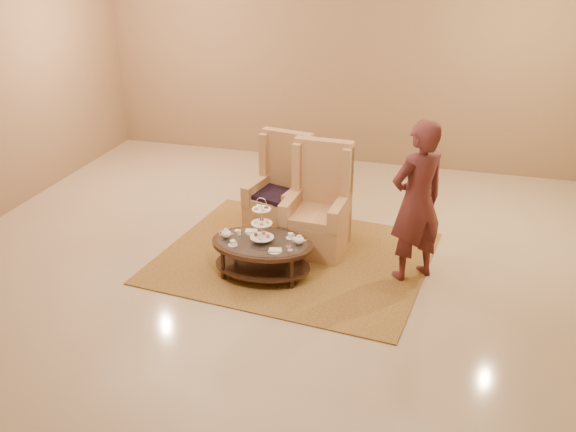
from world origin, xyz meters
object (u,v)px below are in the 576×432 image
(tea_table, at_px, (262,248))
(armchair_left, at_px, (281,198))
(armchair_right, at_px, (318,214))
(person, at_px, (417,202))

(tea_table, height_order, armchair_left, armchair_left)
(tea_table, xyz_separation_m, armchair_right, (0.42, 0.84, 0.09))
(armchair_left, bearing_deg, armchair_right, -23.87)
(armchair_right, height_order, person, person)
(armchair_left, relative_size, armchair_right, 0.96)
(tea_table, distance_m, armchair_right, 0.94)
(tea_table, xyz_separation_m, armchair_left, (-0.15, 1.23, 0.08))
(armchair_right, bearing_deg, armchair_left, 148.81)
(armchair_right, distance_m, person, 1.31)
(armchair_left, height_order, armchair_right, armchair_right)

